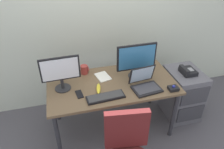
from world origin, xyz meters
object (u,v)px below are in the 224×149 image
object	(u,v)px
paper_notepad	(103,77)
cell_phone	(79,94)
coffee_mug	(84,70)
banana	(98,89)
monitor_main	(137,59)
file_cabinet	(182,94)
laptop	(145,84)
desk_phone	(187,71)
keyboard	(106,97)
monitor_side	(60,72)
trackball_mouse	(173,88)

from	to	relation	value
paper_notepad	cell_phone	distance (m)	0.42
coffee_mug	paper_notepad	distance (m)	0.25
coffee_mug	banana	size ratio (longest dim) A/B	0.58
monitor_main	file_cabinet	bearing A→B (deg)	-4.05
coffee_mug	paper_notepad	world-z (taller)	coffee_mug
banana	paper_notepad	bearing A→B (deg)	66.75
laptop	monitor_main	bearing A→B (deg)	95.20
coffee_mug	paper_notepad	bearing A→B (deg)	-35.04
desk_phone	coffee_mug	distance (m)	1.31
coffee_mug	file_cabinet	bearing A→B (deg)	-12.05
cell_phone	coffee_mug	bearing A→B (deg)	66.43
keyboard	banana	world-z (taller)	banana
desk_phone	monitor_side	bearing A→B (deg)	178.85
file_cabinet	keyboard	bearing A→B (deg)	-166.77
monitor_side	keyboard	distance (m)	0.56
keyboard	coffee_mug	world-z (taller)	coffee_mug
trackball_mouse	monitor_main	bearing A→B (deg)	130.28
file_cabinet	banana	world-z (taller)	banana
desk_phone	monitor_side	xyz separation A→B (m)	(-1.56, 0.03, 0.22)
keyboard	trackball_mouse	world-z (taller)	trackball_mouse
cell_phone	file_cabinet	bearing A→B (deg)	-1.62
monitor_main	cell_phone	size ratio (longest dim) A/B	3.40
file_cabinet	monitor_side	distance (m)	1.68
desk_phone	laptop	bearing A→B (deg)	-164.63
trackball_mouse	banana	size ratio (longest dim) A/B	0.58
monitor_side	keyboard	bearing A→B (deg)	-33.43
file_cabinet	coffee_mug	size ratio (longest dim) A/B	6.30
trackball_mouse	file_cabinet	bearing A→B (deg)	40.72
coffee_mug	banana	xyz separation A→B (m)	(0.10, -0.39, -0.04)
paper_notepad	banana	bearing A→B (deg)	-113.25
monitor_side	cell_phone	xyz separation A→B (m)	(0.17, -0.15, -0.22)
file_cabinet	desk_phone	size ratio (longest dim) A/B	3.46
cell_phone	banana	bearing A→B (deg)	-0.67
paper_notepad	keyboard	bearing A→B (deg)	-98.56
file_cabinet	trackball_mouse	distance (m)	0.63
trackball_mouse	banana	bearing A→B (deg)	165.59
file_cabinet	laptop	size ratio (longest dim) A/B	2.03
coffee_mug	cell_phone	world-z (taller)	coffee_mug
monitor_side	monitor_main	bearing A→B (deg)	2.20
monitor_main	paper_notepad	world-z (taller)	monitor_main
desk_phone	keyboard	distance (m)	1.16
laptop	banana	distance (m)	0.53
monitor_main	monitor_side	xyz separation A→B (m)	(-0.88, -0.03, -0.01)
file_cabinet	monitor_main	xyz separation A→B (m)	(-0.69, 0.05, 0.61)
paper_notepad	file_cabinet	bearing A→B (deg)	-6.94
desk_phone	monitor_main	bearing A→B (deg)	174.52
cell_phone	monitor_side	bearing A→B (deg)	129.69
laptop	trackball_mouse	distance (m)	0.32
monitor_main	trackball_mouse	bearing A→B (deg)	-49.72
monitor_side	desk_phone	bearing A→B (deg)	-1.15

